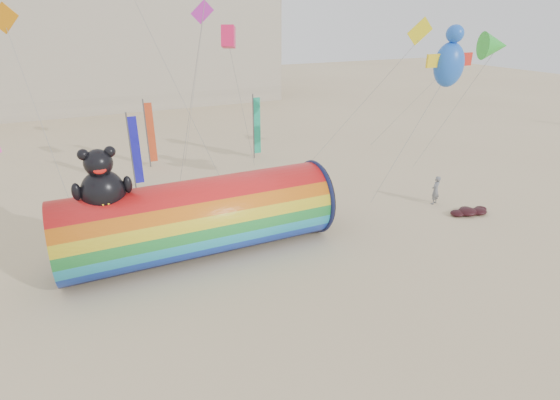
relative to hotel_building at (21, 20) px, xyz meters
name	(u,v)px	position (x,y,z in m)	size (l,w,h in m)	color
ground	(284,258)	(12.00, -45.95, -10.31)	(160.00, 160.00, 0.00)	#CCB58C
hotel_building	(21,20)	(0.00, 0.00, 0.00)	(60.40, 15.40, 20.60)	#B7AD99
windsock_assembly	(200,216)	(8.60, -43.67, -8.33)	(12.92, 3.94, 5.96)	red
kite_handler	(436,190)	(23.32, -43.94, -9.41)	(0.66, 0.43, 1.81)	slate
fabric_bundle	(469,211)	(24.13, -45.99, -10.14)	(2.62, 1.35, 0.41)	#3B0A10
festival_banners	(184,136)	(10.95, -31.02, -7.67)	(10.46, 4.46, 5.20)	#59595E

